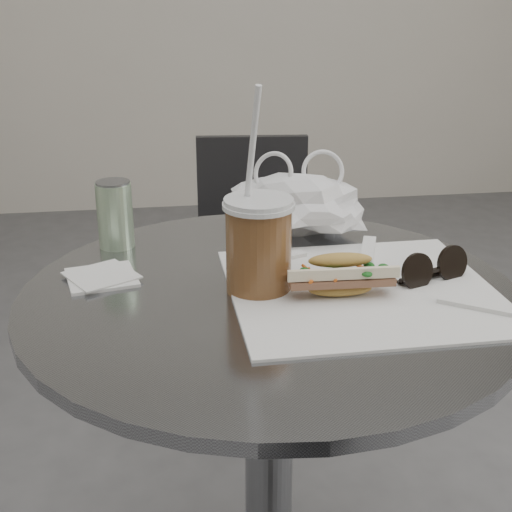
{
  "coord_description": "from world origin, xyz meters",
  "views": [
    {
      "loc": [
        -0.16,
        -0.77,
        1.19
      ],
      "look_at": [
        -0.02,
        0.22,
        0.79
      ],
      "focal_mm": 50.0,
      "sensor_mm": 36.0,
      "label": 1
    }
  ],
  "objects": [
    {
      "name": "drink_can",
      "position": [
        -0.24,
        0.43,
        0.8
      ],
      "size": [
        0.06,
        0.06,
        0.12
      ],
      "color": "#659C5B",
      "rests_on": "cafe_table"
    },
    {
      "name": "plastic_bag",
      "position": [
        0.09,
        0.43,
        0.8
      ],
      "size": [
        0.27,
        0.24,
        0.11
      ],
      "primitive_type": null,
      "rotation": [
        0.0,
        0.0,
        -0.33
      ],
      "color": "white",
      "rests_on": "cafe_table"
    },
    {
      "name": "banh_mi",
      "position": [
        0.1,
        0.16,
        0.77
      ],
      "size": [
        0.19,
        0.08,
        0.06
      ],
      "rotation": [
        0.0,
        0.0,
        -0.04
      ],
      "color": "gold",
      "rests_on": "sandwich_paper"
    },
    {
      "name": "iced_coffee",
      "position": [
        -0.02,
        0.2,
        0.82
      ],
      "size": [
        0.11,
        0.11,
        0.31
      ],
      "color": "brown",
      "rests_on": "cafe_table"
    },
    {
      "name": "chair_far",
      "position": [
        0.1,
        1.06,
        0.34
      ],
      "size": [
        0.4,
        0.42,
        0.76
      ],
      "rotation": [
        0.0,
        0.0,
        3.05
      ],
      "color": "#2B2B2E",
      "rests_on": "ground"
    },
    {
      "name": "sandwich_paper",
      "position": [
        0.14,
        0.18,
        0.74
      ],
      "size": [
        0.4,
        0.38,
        0.0
      ],
      "primitive_type": "cube",
      "rotation": [
        0.0,
        0.0,
        0.02
      ],
      "color": "white",
      "rests_on": "cafe_table"
    },
    {
      "name": "cafe_table",
      "position": [
        0.0,
        0.2,
        0.47
      ],
      "size": [
        0.76,
        0.76,
        0.74
      ],
      "color": "slate",
      "rests_on": "ground"
    },
    {
      "name": "napkin_stack",
      "position": [
        -0.26,
        0.28,
        0.74
      ],
      "size": [
        0.13,
        0.13,
        0.01
      ],
      "color": "white",
      "rests_on": "cafe_table"
    },
    {
      "name": "sunglasses",
      "position": [
        0.25,
        0.19,
        0.76
      ],
      "size": [
        0.13,
        0.07,
        0.06
      ],
      "rotation": [
        0.0,
        0.0,
        0.35
      ],
      "color": "black",
      "rests_on": "cafe_table"
    }
  ]
}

